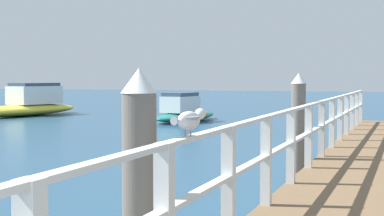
{
  "coord_description": "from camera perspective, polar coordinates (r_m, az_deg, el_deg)",
  "views": [
    {
      "loc": [
        0.42,
        0.11,
        1.95
      ],
      "look_at": [
        -2.8,
        8.76,
        1.46
      ],
      "focal_mm": 55.22,
      "sensor_mm": 36.0,
      "label": 1
    }
  ],
  "objects": [
    {
      "name": "pier_railing",
      "position": [
        11.23,
        11.85,
        -1.65
      ],
      "size": [
        0.12,
        20.87,
        1.11
      ],
      "color": "silver",
      "rests_on": "pier_deck"
    },
    {
      "name": "dock_piling_near",
      "position": [
        4.82,
        -5.1,
        -8.13
      ],
      "size": [
        0.29,
        0.29,
        2.02
      ],
      "color": "#6B6056",
      "rests_on": "ground_plane"
    },
    {
      "name": "dock_piling_far",
      "position": [
        11.59,
        10.22,
        -1.63
      ],
      "size": [
        0.29,
        0.29,
        2.02
      ],
      "color": "#6B6056",
      "rests_on": "ground_plane"
    },
    {
      "name": "seagull_foreground",
      "position": [
        4.71,
        -0.27,
        -1.1
      ],
      "size": [
        0.22,
        0.47,
        0.21
      ],
      "rotation": [
        0.0,
        0.0,
        6.07
      ],
      "color": "white",
      "rests_on": "pier_railing"
    },
    {
      "name": "boat_0",
      "position": [
        25.85,
        -0.8,
        -0.37
      ],
      "size": [
        2.16,
        4.79,
        1.27
      ],
      "rotation": [
        0.0,
        0.0,
        3.01
      ],
      "color": "#197266",
      "rests_on": "ground_plane"
    },
    {
      "name": "boat_2",
      "position": [
        30.89,
        -15.55,
        0.31
      ],
      "size": [
        3.34,
        6.97,
        1.64
      ],
      "rotation": [
        0.0,
        0.0,
        -0.19
      ],
      "color": "gold",
      "rests_on": "ground_plane"
    }
  ]
}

